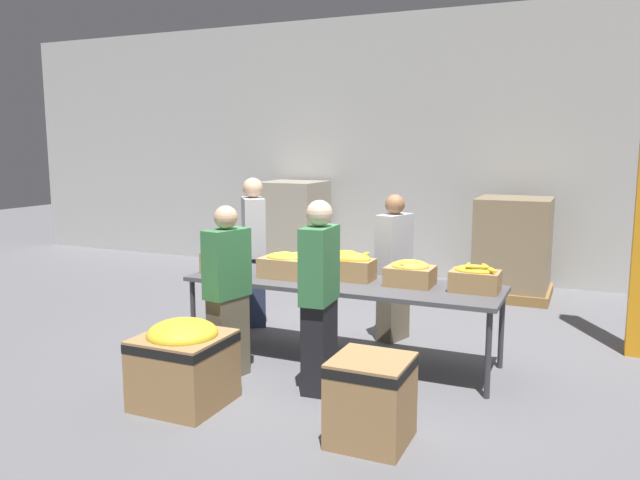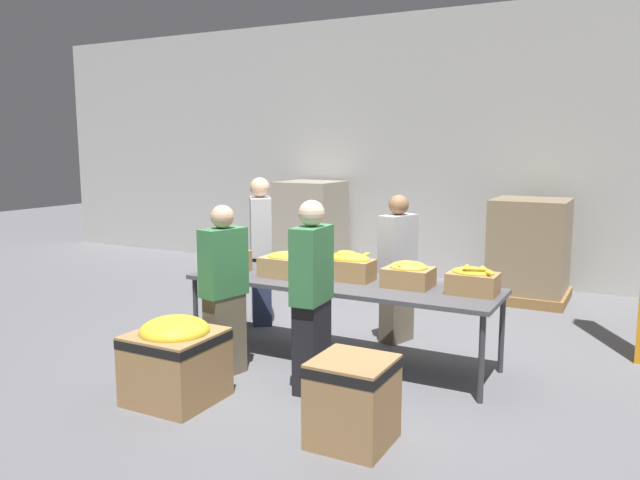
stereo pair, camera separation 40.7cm
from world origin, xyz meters
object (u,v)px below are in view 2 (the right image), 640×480
object	(u,v)px
banana_box_1	(286,264)
pallet_stack_1	(310,228)
sorting_table	(341,286)
volunteer_0	(261,252)
banana_box_0	(227,259)
volunteer_1	(312,298)
volunteer_2	(224,292)
banana_box_3	(408,274)
banana_box_4	(473,280)
donation_bin_0	(176,357)
volunteer_3	(397,269)
donation_bin_1	(353,398)
banana_box_2	(349,266)
pallet_stack_0	(529,251)

from	to	relation	value
banana_box_1	pallet_stack_1	world-z (taller)	pallet_stack_1
sorting_table	volunteer_0	world-z (taller)	volunteer_0
banana_box_0	pallet_stack_1	bearing A→B (deg)	105.66
volunteer_1	volunteer_2	size ratio (longest dim) A/B	1.05
banana_box_0	volunteer_0	world-z (taller)	volunteer_0
banana_box_3	volunteer_2	bearing A→B (deg)	-146.75
banana_box_1	banana_box_4	world-z (taller)	banana_box_4
volunteer_2	donation_bin_0	xyz separation A→B (m)	(-0.00, -0.66, -0.39)
banana_box_3	banana_box_4	world-z (taller)	banana_box_4
volunteer_1	volunteer_3	distance (m)	1.59
banana_box_4	banana_box_0	bearing A→B (deg)	-175.39
donation_bin_1	banana_box_1	bearing A→B (deg)	133.93
donation_bin_0	volunteer_1	bearing A→B (deg)	38.59
volunteer_0	donation_bin_1	distance (m)	3.11
banana_box_0	banana_box_3	bearing A→B (deg)	6.09
volunteer_0	donation_bin_0	distance (m)	2.31
banana_box_3	volunteer_2	world-z (taller)	volunteer_2
banana_box_1	volunteer_1	xyz separation A→B (m)	(0.68, -0.73, -0.09)
banana_box_2	donation_bin_1	world-z (taller)	banana_box_2
volunteer_2	donation_bin_1	world-z (taller)	volunteer_2
sorting_table	banana_box_3	world-z (taller)	banana_box_3
banana_box_1	volunteer_0	size ratio (longest dim) A/B	0.28
donation_bin_0	pallet_stack_1	world-z (taller)	pallet_stack_1
volunteer_3	donation_bin_0	world-z (taller)	volunteer_3
pallet_stack_0	donation_bin_1	bearing A→B (deg)	-94.44
banana_box_0	volunteer_1	distance (m)	1.50
volunteer_1	pallet_stack_0	world-z (taller)	volunteer_1
volunteer_1	volunteer_3	bearing A→B (deg)	-9.52
banana_box_4	volunteer_1	world-z (taller)	volunteer_1
banana_box_3	banana_box_0	bearing A→B (deg)	-173.91
banana_box_3	volunteer_3	size ratio (longest dim) A/B	0.28
banana_box_1	volunteer_2	distance (m)	0.80
volunteer_1	pallet_stack_1	distance (m)	4.87
banana_box_4	pallet_stack_0	size ratio (longest dim) A/B	0.31
sorting_table	banana_box_1	world-z (taller)	banana_box_1
banana_box_2	donation_bin_0	distance (m)	1.83
banana_box_1	banana_box_4	size ratio (longest dim) A/B	1.13
banana_box_4	volunteer_1	distance (m)	1.41
sorting_table	pallet_stack_0	distance (m)	3.45
banana_box_2	pallet_stack_1	bearing A→B (deg)	123.75
volunteer_3	donation_bin_0	xyz separation A→B (m)	(-1.01, -2.27, -0.40)
volunteer_3	pallet_stack_1	distance (m)	3.67
banana_box_0	banana_box_4	bearing A→B (deg)	4.61
volunteer_3	banana_box_3	bearing A→B (deg)	44.97
volunteer_3	volunteer_2	bearing A→B (deg)	-14.72
volunteer_2	volunteer_3	world-z (taller)	volunteer_3
volunteer_3	donation_bin_0	size ratio (longest dim) A/B	2.22
banana_box_0	banana_box_4	distance (m)	2.45
sorting_table	volunteer_1	world-z (taller)	volunteer_1
pallet_stack_1	pallet_stack_0	bearing A→B (deg)	-4.18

